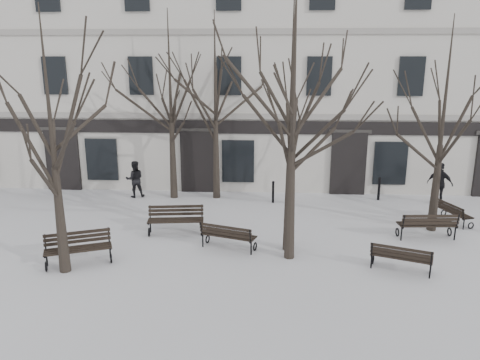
# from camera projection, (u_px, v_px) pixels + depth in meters

# --- Properties ---
(ground) EXTENTS (100.00, 100.00, 0.00)m
(ground) POSITION_uv_depth(u_px,v_px,m) (273.00, 264.00, 14.46)
(ground) COLOR silver
(ground) RESTS_ON ground
(building) EXTENTS (40.40, 10.20, 11.40)m
(building) POSITION_uv_depth(u_px,v_px,m) (273.00, 71.00, 25.59)
(building) COLOR beige
(building) RESTS_ON ground
(tree_0) EXTENTS (5.30, 5.30, 7.58)m
(tree_0) POSITION_uv_depth(u_px,v_px,m) (49.00, 112.00, 12.78)
(tree_0) COLOR black
(tree_0) RESTS_ON ground
(tree_1) EXTENTS (5.59, 5.59, 7.99)m
(tree_1) POSITION_uv_depth(u_px,v_px,m) (292.00, 98.00, 14.32)
(tree_1) COLOR black
(tree_1) RESTS_ON ground
(tree_2) EXTENTS (6.11, 6.11, 8.73)m
(tree_2) POSITION_uv_depth(u_px,v_px,m) (294.00, 83.00, 13.56)
(tree_2) COLOR black
(tree_2) RESTS_ON ground
(tree_4) EXTENTS (5.73, 5.73, 8.19)m
(tree_4) POSITION_uv_depth(u_px,v_px,m) (170.00, 83.00, 20.10)
(tree_4) COLOR black
(tree_4) RESTS_ON ground
(tree_5) EXTENTS (5.68, 5.68, 8.12)m
(tree_5) POSITION_uv_depth(u_px,v_px,m) (215.00, 84.00, 20.09)
(tree_5) COLOR black
(tree_5) RESTS_ON ground
(tree_6) EXTENTS (5.32, 5.32, 7.61)m
(tree_6) POSITION_uv_depth(u_px,v_px,m) (445.00, 100.00, 16.14)
(tree_6) COLOR black
(tree_6) RESTS_ON ground
(bench_0) EXTENTS (2.07, 1.39, 0.99)m
(bench_0) POSITION_uv_depth(u_px,v_px,m) (78.00, 247.00, 14.35)
(bench_0) COLOR black
(bench_0) RESTS_ON ground
(bench_1) EXTENTS (1.93, 1.21, 0.93)m
(bench_1) POSITION_uv_depth(u_px,v_px,m) (228.00, 235.00, 15.43)
(bench_1) COLOR black
(bench_1) RESTS_ON ground
(bench_2) EXTENTS (1.83, 1.20, 0.88)m
(bench_2) POSITION_uv_depth(u_px,v_px,m) (401.00, 257.00, 13.81)
(bench_2) COLOR black
(bench_2) RESTS_ON ground
(bench_3) EXTENTS (2.06, 0.95, 1.00)m
(bench_3) POSITION_uv_depth(u_px,v_px,m) (176.00, 219.00, 16.88)
(bench_3) COLOR black
(bench_3) RESTS_ON ground
(bench_4) EXTENTS (2.03, 0.88, 1.00)m
(bench_4) POSITION_uv_depth(u_px,v_px,m) (428.00, 224.00, 16.32)
(bench_4) COLOR black
(bench_4) RESTS_ON ground
(bench_5) EXTENTS (1.05, 1.71, 0.82)m
(bench_5) POSITION_uv_depth(u_px,v_px,m) (453.00, 212.00, 18.00)
(bench_5) COLOR black
(bench_5) RESTS_ON ground
(bollard_a) EXTENTS (0.13, 0.13, 0.99)m
(bollard_a) POSITION_uv_depth(u_px,v_px,m) (273.00, 191.00, 20.47)
(bollard_a) COLOR black
(bollard_a) RESTS_ON ground
(bollard_b) EXTENTS (0.14, 0.14, 1.05)m
(bollard_b) POSITION_uv_depth(u_px,v_px,m) (379.00, 188.00, 20.85)
(bollard_b) COLOR black
(bollard_b) RESTS_ON ground
(pedestrian_b) EXTENTS (0.98, 0.87, 1.68)m
(pedestrian_b) POSITION_uv_depth(u_px,v_px,m) (136.00, 197.00, 21.47)
(pedestrian_b) COLOR black
(pedestrian_b) RESTS_ON ground
(pedestrian_c) EXTENTS (1.14, 0.96, 1.83)m
(pedestrian_c) POSITION_uv_depth(u_px,v_px,m) (438.00, 204.00, 20.44)
(pedestrian_c) COLOR black
(pedestrian_c) RESTS_ON ground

